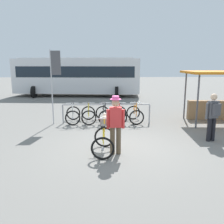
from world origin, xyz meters
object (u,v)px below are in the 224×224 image
object	(u,v)px
racked_bike_black	(104,114)
person_with_featured_bike	(116,123)
racked_bike_yellow	(89,114)
banner_flag	(54,73)
featured_bicycle	(104,136)
racked_bike_red	(119,114)
racked_bike_white	(73,115)
market_stall	(218,91)
pedestrian_with_backpack	(213,114)
bus_distant	(78,75)
racked_bike_orange	(135,114)

from	to	relation	value
racked_bike_black	person_with_featured_bike	xyz separation A→B (m)	(0.33, -3.81, 0.58)
racked_bike_yellow	banner_flag	world-z (taller)	banner_flag
featured_bicycle	banner_flag	xyz separation A→B (m)	(-2.09, 3.38, 1.74)
racked_bike_red	banner_flag	bearing A→B (deg)	-175.15
racked_bike_white	racked_bike_black	size ratio (longest dim) A/B	0.96
racked_bike_yellow	racked_bike_red	xyz separation A→B (m)	(1.40, -0.00, -0.00)
featured_bicycle	market_stall	world-z (taller)	market_stall
featured_bicycle	person_with_featured_bike	xyz separation A→B (m)	(0.34, -0.19, 0.46)
racked_bike_red	person_with_featured_bike	size ratio (longest dim) A/B	0.65
racked_bike_white	racked_bike_black	world-z (taller)	same
pedestrian_with_backpack	banner_flag	bearing A→B (deg)	156.31
racked_bike_white	featured_bicycle	world-z (taller)	featured_bicycle
racked_bike_black	person_with_featured_bike	bearing A→B (deg)	-85.12
featured_bicycle	bus_distant	bearing A→B (deg)	99.47
racked_bike_white	racked_bike_red	size ratio (longest dim) A/B	1.02
bus_distant	banner_flag	world-z (taller)	banner_flag
racked_bike_black	pedestrian_with_backpack	xyz separation A→B (m)	(3.67, -2.77, 0.57)
racked_bike_black	featured_bicycle	bearing A→B (deg)	-90.23
racked_bike_orange	banner_flag	world-z (taller)	banner_flag
racked_bike_white	person_with_featured_bike	distance (m)	4.22
racked_bike_yellow	racked_bike_red	bearing A→B (deg)	-0.01
person_with_featured_bike	pedestrian_with_backpack	world-z (taller)	person_with_featured_bike
person_with_featured_bike	bus_distant	size ratio (longest dim) A/B	0.17
featured_bicycle	person_with_featured_bike	world-z (taller)	person_with_featured_bike
racked_bike_black	bus_distant	bearing A→B (deg)	103.20
banner_flag	racked_bike_black	bearing A→B (deg)	6.46
racked_bike_yellow	bus_distant	size ratio (longest dim) A/B	0.11
person_with_featured_bike	bus_distant	bearing A→B (deg)	100.79
featured_bicycle	banner_flag	bearing A→B (deg)	121.69
bus_distant	market_stall	world-z (taller)	bus_distant
racked_bike_white	racked_bike_orange	world-z (taller)	same
market_stall	racked_bike_orange	bearing A→B (deg)	-179.39
person_with_featured_bike	racked_bike_yellow	bearing A→B (deg)	105.06
racked_bike_yellow	featured_bicycle	bearing A→B (deg)	-79.26
banner_flag	racked_bike_white	bearing A→B (deg)	18.76
racked_bike_white	bus_distant	distance (m)	9.22
racked_bike_yellow	market_stall	bearing A→B (deg)	0.39
racked_bike_black	featured_bicycle	xyz separation A→B (m)	(-0.01, -3.62, 0.12)
racked_bike_yellow	bus_distant	distance (m)	9.31
racked_bike_black	racked_bike_red	bearing A→B (deg)	-0.01
racked_bike_white	person_with_featured_bike	xyz separation A→B (m)	(1.73, -3.81, 0.58)
racked_bike_red	racked_bike_orange	distance (m)	0.70
racked_bike_orange	bus_distant	world-z (taller)	bus_distant
racked_bike_yellow	featured_bicycle	xyz separation A→B (m)	(0.69, -3.62, 0.12)
racked_bike_yellow	banner_flag	distance (m)	2.34
racked_bike_black	racked_bike_orange	size ratio (longest dim) A/B	1.08
racked_bike_white	banner_flag	world-z (taller)	banner_flag
bus_distant	racked_bike_black	bearing A→B (deg)	-76.80
racked_bike_orange	bus_distant	bearing A→B (deg)	111.24
racked_bike_red	bus_distant	size ratio (longest dim) A/B	0.11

